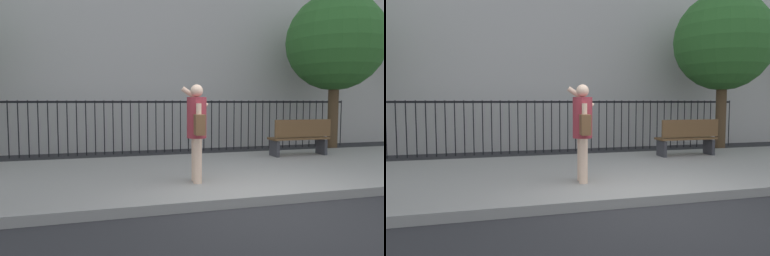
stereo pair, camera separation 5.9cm
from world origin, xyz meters
TOP-DOWN VIEW (x-y plane):
  - ground_plane at (0.00, 0.00)m, footprint 60.00×60.00m
  - sidewalk at (0.00, 2.20)m, footprint 28.00×4.40m
  - iron_fence at (0.00, 5.90)m, footprint 12.03×0.04m
  - pedestrian_on_phone at (-0.74, 1.16)m, footprint 0.50×0.68m
  - street_bench at (2.71, 3.33)m, footprint 1.60×0.45m
  - street_tree_mid at (4.65, 4.59)m, footprint 2.93×2.93m

SIDE VIEW (x-z plane):
  - ground_plane at x=0.00m, z-range 0.00..0.00m
  - sidewalk at x=0.00m, z-range 0.00..0.15m
  - street_bench at x=2.71m, z-range 0.18..1.13m
  - iron_fence at x=0.00m, z-range 0.22..1.82m
  - pedestrian_on_phone at x=-0.74m, z-range 0.29..1.99m
  - street_tree_mid at x=4.65m, z-range 0.93..5.77m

